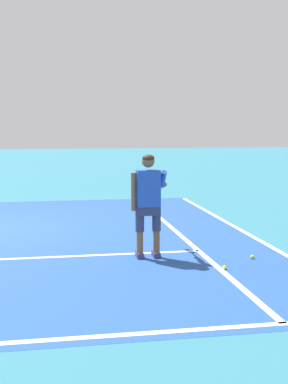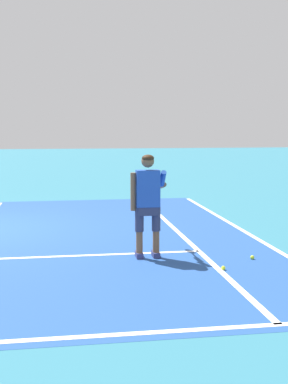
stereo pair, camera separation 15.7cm
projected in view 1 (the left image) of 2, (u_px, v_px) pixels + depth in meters
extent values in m
cube|color=white|center=(178.00, 233.00, 10.41)|extent=(0.10, 9.78, 0.01)
cube|color=white|center=(242.00, 231.00, 10.64)|extent=(0.10, 9.78, 0.01)
cube|color=navy|center=(139.00, 255.00, 8.48)|extent=(0.11, 0.28, 0.09)
cube|color=navy|center=(156.00, 254.00, 8.53)|extent=(0.11, 0.28, 0.09)
cylinder|color=brown|center=(140.00, 242.00, 8.42)|extent=(0.11, 0.11, 0.36)
cylinder|color=#2D3351|center=(140.00, 219.00, 8.37)|extent=(0.14, 0.14, 0.41)
cylinder|color=brown|center=(156.00, 241.00, 8.46)|extent=(0.11, 0.11, 0.36)
cylinder|color=#2D3351|center=(157.00, 219.00, 8.41)|extent=(0.14, 0.14, 0.41)
cube|color=#2D3351|center=(148.00, 209.00, 8.37)|extent=(0.34, 0.20, 0.20)
cube|color=#234CAD|center=(148.00, 188.00, 8.33)|extent=(0.38, 0.22, 0.60)
cylinder|color=brown|center=(134.00, 192.00, 8.29)|extent=(0.09, 0.09, 0.62)
cylinder|color=#234CAD|center=(163.00, 178.00, 8.44)|extent=(0.09, 0.26, 0.29)
cylinder|color=brown|center=(163.00, 185.00, 8.67)|extent=(0.08, 0.29, 0.14)
sphere|color=brown|center=(148.00, 161.00, 8.28)|extent=(0.21, 0.21, 0.21)
ellipsoid|color=#382314|center=(148.00, 158.00, 8.25)|extent=(0.20, 0.20, 0.12)
cylinder|color=#232326|center=(161.00, 186.00, 8.89)|extent=(0.03, 0.20, 0.03)
cylinder|color=yellow|center=(159.00, 185.00, 9.04)|extent=(0.02, 0.10, 0.02)
torus|color=yellow|center=(157.00, 184.00, 9.22)|extent=(0.03, 0.30, 0.30)
cylinder|color=silver|center=(157.00, 184.00, 9.22)|extent=(0.01, 0.25, 0.25)
sphere|color=#CCE02D|center=(224.00, 268.00, 7.76)|extent=(0.07, 0.07, 0.07)
sphere|color=#CCE02D|center=(252.00, 257.00, 8.40)|extent=(0.07, 0.07, 0.07)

